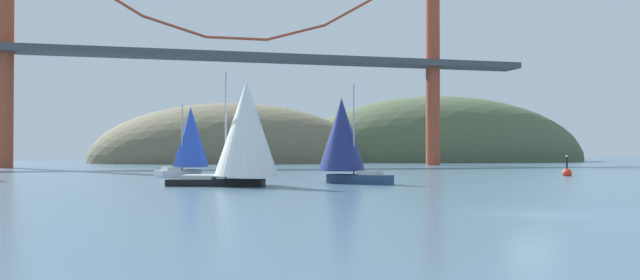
{
  "coord_description": "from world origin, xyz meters",
  "views": [
    {
      "loc": [
        -17.59,
        -27.46,
        2.95
      ],
      "look_at": [
        0.0,
        37.02,
        3.96
      ],
      "focal_mm": 37.76,
      "sensor_mm": 36.0,
      "label": 1
    }
  ],
  "objects": [
    {
      "name": "ground_plane",
      "position": [
        0.0,
        0.0,
        0.0
      ],
      "size": [
        360.0,
        360.0,
        0.0
      ],
      "primitive_type": "plane",
      "color": "#426075"
    },
    {
      "name": "channel_buoy",
      "position": [
        29.91,
        39.28,
        0.37
      ],
      "size": [
        1.1,
        1.1,
        2.64
      ],
      "color": "red",
      "rests_on": "ground_plane"
    },
    {
      "name": "sailboat_blue_spinnaker",
      "position": [
        -11.81,
        49.63,
        4.24
      ],
      "size": [
        6.97,
        6.34,
        8.04
      ],
      "color": "white",
      "rests_on": "ground_plane"
    },
    {
      "name": "headland_right",
      "position": [
        60.0,
        135.0,
        0.0
      ],
      "size": [
        81.38,
        44.0,
        34.3
      ],
      "primitive_type": "ellipsoid",
      "color": "#4C5B3D",
      "rests_on": "ground_plane"
    },
    {
      "name": "sailboat_white_mainsail",
      "position": [
        -9.05,
        27.41,
        4.53
      ],
      "size": [
        9.84,
        6.69,
        9.43
      ],
      "color": "black",
      "rests_on": "ground_plane"
    },
    {
      "name": "headland_center",
      "position": [
        5.0,
        135.0,
        0.0
      ],
      "size": [
        68.03,
        44.0,
        28.61
      ],
      "primitive_type": "ellipsoid",
      "color": "#6B664C",
      "rests_on": "ground_plane"
    },
    {
      "name": "suspension_bridge",
      "position": [
        0.0,
        95.0,
        20.82
      ],
      "size": [
        114.04,
        6.0,
        43.07
      ],
      "color": "#A34228",
      "rests_on": "ground_plane"
    },
    {
      "name": "sailboat_navy_sail",
      "position": [
        0.32,
        30.37,
        4.11
      ],
      "size": [
        6.59,
        7.57,
        8.91
      ],
      "color": "navy",
      "rests_on": "ground_plane"
    }
  ]
}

